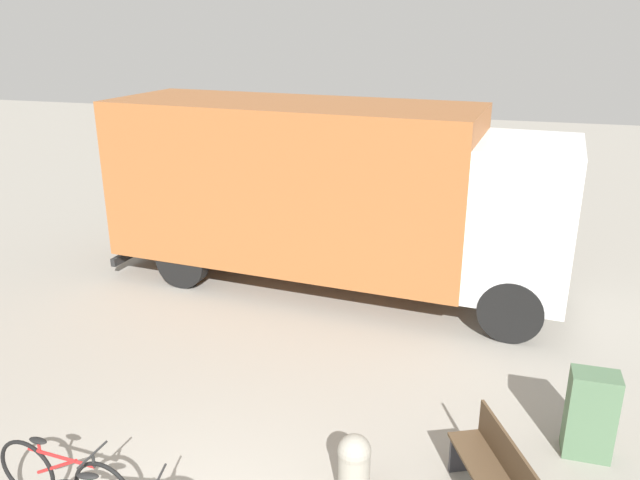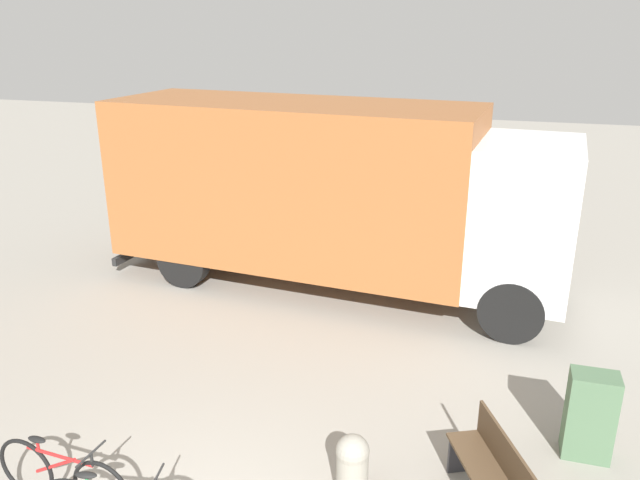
% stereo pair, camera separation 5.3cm
% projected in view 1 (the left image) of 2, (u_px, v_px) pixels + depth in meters
% --- Properties ---
extents(delivery_truck, '(8.72, 3.15, 3.49)m').
position_uv_depth(delivery_truck, '(327.00, 188.00, 11.62)').
color(delivery_truck, '#99592D').
rests_on(delivery_truck, ground).
extents(bicycle_middle, '(1.71, 0.44, 0.81)m').
position_uv_depth(bicycle_middle, '(64.00, 478.00, 6.52)').
color(bicycle_middle, black).
rests_on(bicycle_middle, ground).
extents(bollard_near_bench, '(0.37, 0.37, 0.76)m').
position_uv_depth(bollard_near_bench, '(354.00, 464.00, 6.68)').
color(bollard_near_bench, gray).
rests_on(bollard_near_bench, ground).
extents(utility_box, '(0.54, 0.36, 1.09)m').
position_uv_depth(utility_box, '(590.00, 415.00, 7.29)').
color(utility_box, '#4C6B4C').
rests_on(utility_box, ground).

